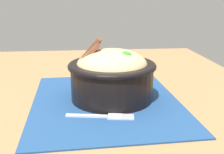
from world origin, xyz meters
TOP-DOWN VIEW (x-y plane):
  - table at (0.00, 0.00)m, footprint 1.24×0.83m
  - placemat at (-0.03, 0.01)m, footprint 0.40×0.33m
  - bowl at (-0.04, 0.02)m, footprint 0.19×0.19m
  - fork at (0.05, -0.00)m, footprint 0.04×0.13m

SIDE VIEW (x-z plane):
  - table at x=0.00m, z-range 0.32..1.09m
  - placemat at x=-0.03m, z-range 0.77..0.78m
  - fork at x=0.05m, z-range 0.78..0.78m
  - bowl at x=-0.04m, z-range 0.77..0.90m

